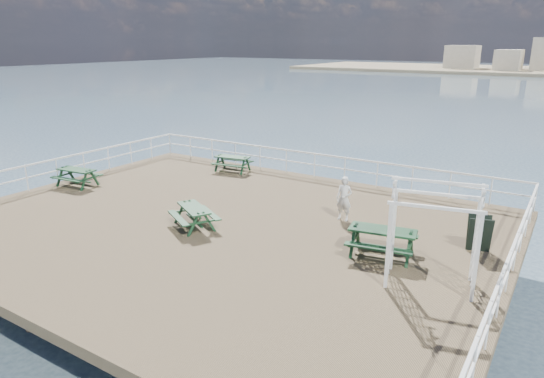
{
  "coord_description": "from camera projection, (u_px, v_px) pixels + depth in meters",
  "views": [
    {
      "loc": [
        9.72,
        -11.98,
        5.86
      ],
      "look_at": [
        1.36,
        1.16,
        1.1
      ],
      "focal_mm": 32.0,
      "sensor_mm": 36.0,
      "label": 1
    }
  ],
  "objects": [
    {
      "name": "ground",
      "position": [
        220.0,
        226.0,
        16.42
      ],
      "size": [
        18.0,
        14.0,
        0.3
      ],
      "primitive_type": "cube",
      "color": "brown",
      "rests_on": "ground"
    },
    {
      "name": "railing",
      "position": [
        260.0,
        180.0,
        18.23
      ],
      "size": [
        17.77,
        13.76,
        1.1
      ],
      "color": "white",
      "rests_on": "ground"
    },
    {
      "name": "picnic_table_a",
      "position": [
        77.0,
        174.0,
        20.39
      ],
      "size": [
        1.81,
        1.52,
        0.82
      ],
      "rotation": [
        0.0,
        0.0,
        0.11
      ],
      "color": "#153B1C",
      "rests_on": "ground"
    },
    {
      "name": "picnic_table_b",
      "position": [
        232.0,
        160.0,
        22.72
      ],
      "size": [
        1.81,
        1.54,
        0.79
      ],
      "rotation": [
        0.0,
        0.0,
        0.15
      ],
      "color": "#153B1C",
      "rests_on": "ground"
    },
    {
      "name": "picnic_table_c",
      "position": [
        382.0,
        236.0,
        13.69
      ],
      "size": [
        2.08,
        1.79,
        0.9
      ],
      "rotation": [
        0.0,
        0.0,
        0.17
      ],
      "color": "#153B1C",
      "rests_on": "ground"
    },
    {
      "name": "picnic_table_d",
      "position": [
        194.0,
        213.0,
        15.82
      ],
      "size": [
        2.03,
        1.91,
        0.78
      ],
      "rotation": [
        0.0,
        0.0,
        -0.51
      ],
      "color": "#153B1C",
      "rests_on": "ground"
    },
    {
      "name": "trellis_arbor",
      "position": [
        433.0,
        240.0,
        11.87
      ],
      "size": [
        2.38,
        1.61,
        2.71
      ],
      "rotation": [
        0.0,
        0.0,
        0.22
      ],
      "color": "white",
      "rests_on": "ground"
    },
    {
      "name": "sandwich_board",
      "position": [
        479.0,
        234.0,
        14.01
      ],
      "size": [
        0.77,
        0.66,
        1.07
      ],
      "rotation": [
        0.0,
        0.0,
        0.31
      ],
      "color": "black",
      "rests_on": "ground"
    },
    {
      "name": "person",
      "position": [
        344.0,
        199.0,
        16.39
      ],
      "size": [
        0.57,
        0.38,
        1.52
      ],
      "primitive_type": "imported",
      "rotation": [
        0.0,
        0.0,
        0.03
      ],
      "color": "white",
      "rests_on": "ground"
    }
  ]
}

